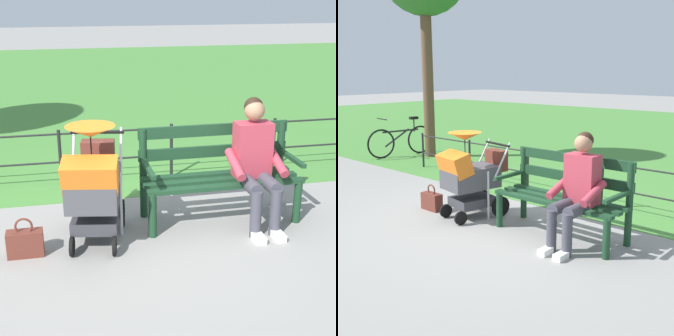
% 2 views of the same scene
% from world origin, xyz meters
% --- Properties ---
extents(ground_plane, '(60.00, 60.00, 0.00)m').
position_xyz_m(ground_plane, '(0.00, 0.00, 0.00)').
color(ground_plane, gray).
extents(grass_lawn, '(40.00, 16.00, 0.01)m').
position_xyz_m(grass_lawn, '(0.00, -8.80, 0.00)').
color(grass_lawn, '#478438').
rests_on(grass_lawn, ground).
extents(park_bench, '(1.60, 0.61, 0.96)m').
position_xyz_m(park_bench, '(-0.90, -0.12, 0.53)').
color(park_bench, '#193D23').
rests_on(park_bench, ground).
extents(person_on_bench, '(0.53, 0.74, 1.28)m').
position_xyz_m(person_on_bench, '(-1.21, 0.11, 0.68)').
color(person_on_bench, '#42424C').
rests_on(person_on_bench, ground).
extents(stroller, '(0.65, 0.96, 1.15)m').
position_xyz_m(stroller, '(0.39, 0.19, 0.59)').
color(stroller, black).
rests_on(stroller, ground).
extents(handbag, '(0.32, 0.14, 0.37)m').
position_xyz_m(handbag, '(1.03, 0.33, 0.13)').
color(handbag, brown).
rests_on(handbag, ground).
extents(park_fence, '(6.88, 0.04, 0.70)m').
position_xyz_m(park_fence, '(0.00, -1.37, 0.42)').
color(park_fence, black).
rests_on(park_fence, ground).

